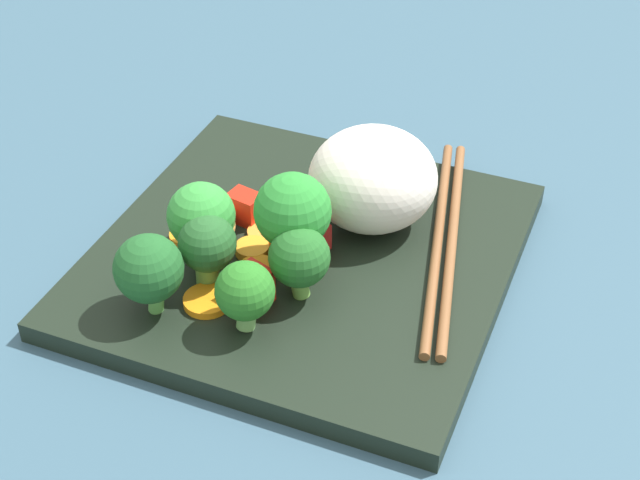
% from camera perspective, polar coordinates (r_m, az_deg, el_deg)
% --- Properties ---
extents(ground_plane, '(1.10, 1.10, 0.02)m').
position_cam_1_polar(ground_plane, '(0.66, -0.90, -2.22)').
color(ground_plane, '#355467').
extents(square_plate, '(0.28, 0.28, 0.01)m').
position_cam_1_polar(square_plate, '(0.65, -0.91, -1.05)').
color(square_plate, black).
rests_on(square_plate, ground_plane).
extents(rice_mound, '(0.12, 0.12, 0.07)m').
position_cam_1_polar(rice_mound, '(0.65, 3.16, 3.65)').
color(rice_mound, white).
rests_on(rice_mound, square_plate).
extents(broccoli_floret_0, '(0.04, 0.04, 0.06)m').
position_cam_1_polar(broccoli_floret_0, '(0.62, -7.07, 1.37)').
color(broccoli_floret_0, '#518F46').
rests_on(broccoli_floret_0, square_plate).
extents(broccoli_floret_1, '(0.05, 0.05, 0.07)m').
position_cam_1_polar(broccoli_floret_1, '(0.60, -1.92, 1.72)').
color(broccoli_floret_1, '#55A241').
rests_on(broccoli_floret_1, square_plate).
extents(broccoli_floret_2, '(0.04, 0.04, 0.05)m').
position_cam_1_polar(broccoli_floret_2, '(0.59, -1.24, -1.07)').
color(broccoli_floret_2, '#67A142').
rests_on(broccoli_floret_2, square_plate).
extents(broccoli_floret_3, '(0.04, 0.04, 0.05)m').
position_cam_1_polar(broccoli_floret_3, '(0.60, -6.71, -0.33)').
color(broccoli_floret_3, '#5E963D').
rests_on(broccoli_floret_3, square_plate).
extents(broccoli_floret_4, '(0.04, 0.04, 0.05)m').
position_cam_1_polar(broccoli_floret_4, '(0.57, -4.48, -3.10)').
color(broccoli_floret_4, '#77B660').
rests_on(broccoli_floret_4, square_plate).
extents(broccoli_floret_5, '(0.04, 0.04, 0.06)m').
position_cam_1_polar(broccoli_floret_5, '(0.59, -10.13, -1.72)').
color(broccoli_floret_5, '#61B14F').
rests_on(broccoli_floret_5, square_plate).
extents(carrot_slice_0, '(0.03, 0.03, 0.01)m').
position_cam_1_polar(carrot_slice_0, '(0.64, -4.05, -0.55)').
color(carrot_slice_0, orange).
rests_on(carrot_slice_0, square_plate).
extents(carrot_slice_1, '(0.04, 0.04, 0.00)m').
position_cam_1_polar(carrot_slice_1, '(0.61, -6.71, -3.60)').
color(carrot_slice_1, orange).
rests_on(carrot_slice_1, square_plate).
extents(carrot_slice_2, '(0.03, 0.03, 0.01)m').
position_cam_1_polar(carrot_slice_2, '(0.62, -3.71, -1.76)').
color(carrot_slice_2, orange).
rests_on(carrot_slice_2, square_plate).
extents(carrot_slice_3, '(0.03, 0.03, 0.00)m').
position_cam_1_polar(carrot_slice_3, '(0.64, -9.53, -1.43)').
color(carrot_slice_3, orange).
rests_on(carrot_slice_3, square_plate).
extents(carrot_slice_4, '(0.03, 0.03, 0.01)m').
position_cam_1_polar(carrot_slice_4, '(0.66, -7.96, 0.20)').
color(carrot_slice_4, orange).
rests_on(carrot_slice_4, square_plate).
extents(carrot_slice_5, '(0.04, 0.04, 0.00)m').
position_cam_1_polar(carrot_slice_5, '(0.66, -3.20, 0.44)').
color(carrot_slice_5, orange).
rests_on(carrot_slice_5, square_plate).
extents(pepper_chunk_0, '(0.04, 0.03, 0.02)m').
position_cam_1_polar(pepper_chunk_0, '(0.64, -0.71, 0.36)').
color(pepper_chunk_0, red).
rests_on(pepper_chunk_0, square_plate).
extents(pepper_chunk_1, '(0.02, 0.03, 0.02)m').
position_cam_1_polar(pepper_chunk_1, '(0.67, -4.47, 1.95)').
color(pepper_chunk_1, red).
rests_on(pepper_chunk_1, square_plate).
extents(pepper_chunk_3, '(0.03, 0.03, 0.02)m').
position_cam_1_polar(pepper_chunk_3, '(0.60, -4.03, -2.75)').
color(pepper_chunk_3, red).
rests_on(pepper_chunk_3, square_plate).
extents(chicken_piece_0, '(0.03, 0.03, 0.02)m').
position_cam_1_polar(chicken_piece_0, '(0.67, -2.61, 1.85)').
color(chicken_piece_0, tan).
rests_on(chicken_piece_0, square_plate).
extents(chicken_piece_1, '(0.04, 0.04, 0.02)m').
position_cam_1_polar(chicken_piece_1, '(0.67, -6.62, 1.92)').
color(chicken_piece_1, tan).
rests_on(chicken_piece_1, square_plate).
extents(chicken_piece_3, '(0.04, 0.04, 0.02)m').
position_cam_1_polar(chicken_piece_3, '(0.65, -6.09, 1.00)').
color(chicken_piece_3, tan).
rests_on(chicken_piece_3, square_plate).
extents(chopstick_pair, '(0.23, 0.06, 0.01)m').
position_cam_1_polar(chopstick_pair, '(0.65, 7.43, 0.04)').
color(chopstick_pair, brown).
rests_on(chopstick_pair, square_plate).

